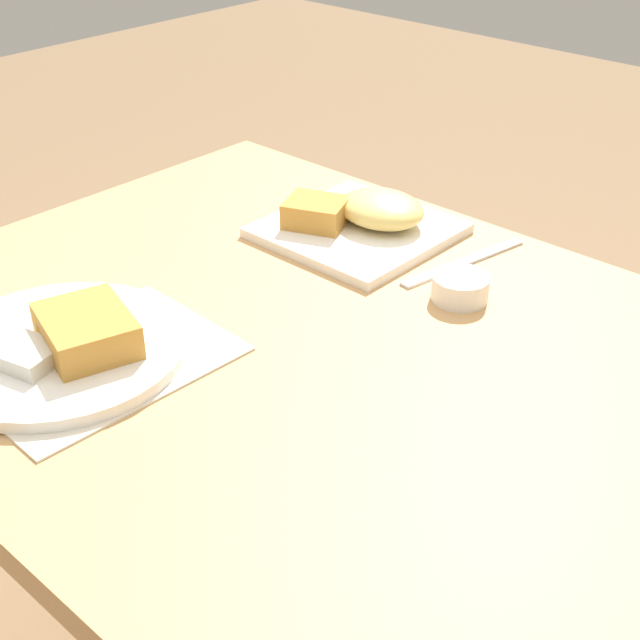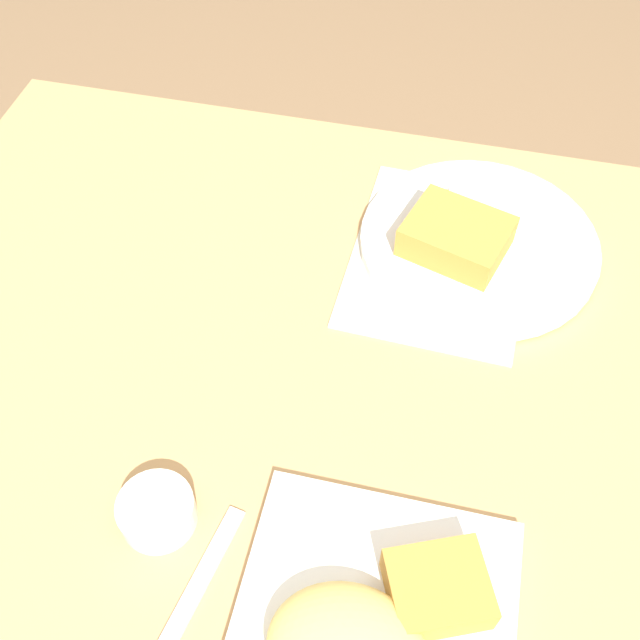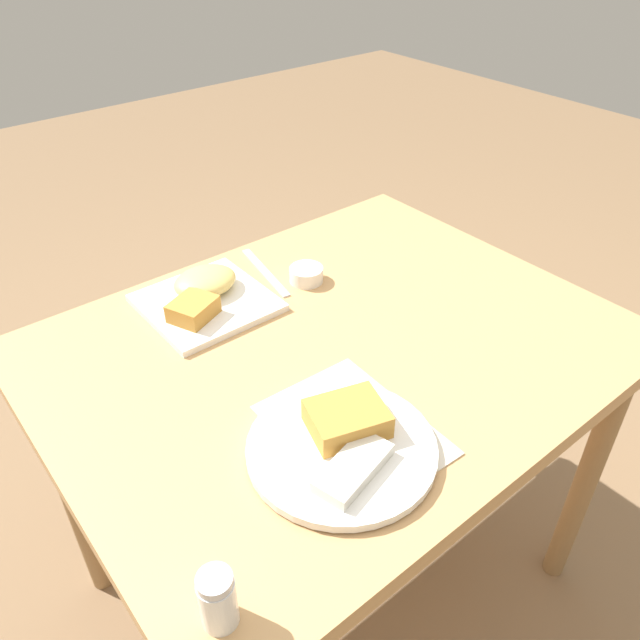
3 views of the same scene
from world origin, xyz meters
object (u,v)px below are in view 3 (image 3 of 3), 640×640
object	(u,v)px
plate_oval_far	(344,442)
salt_shaker	(218,602)
plate_square_near	(204,295)
sauce_ramekin	(306,274)
butter_knife	(265,272)

from	to	relation	value
plate_oval_far	salt_shaker	xyz separation A→B (m)	(0.28, 0.11, 0.02)
plate_square_near	sauce_ramekin	xyz separation A→B (m)	(-0.21, 0.06, -0.00)
sauce_ramekin	salt_shaker	xyz separation A→B (m)	(0.53, 0.51, 0.02)
plate_square_near	plate_oval_far	world-z (taller)	plate_square_near
plate_oval_far	salt_shaker	distance (m)	0.30
sauce_ramekin	butter_knife	bearing A→B (deg)	-58.77
plate_oval_far	butter_knife	world-z (taller)	plate_oval_far
plate_square_near	butter_knife	bearing A→B (deg)	-172.18
plate_square_near	salt_shaker	size ratio (longest dim) A/B	2.79
plate_square_near	plate_oval_far	distance (m)	0.47
butter_knife	salt_shaker	bearing A→B (deg)	-28.35
sauce_ramekin	salt_shaker	world-z (taller)	salt_shaker
butter_knife	sauce_ramekin	bearing A→B (deg)	41.76
plate_oval_far	sauce_ramekin	xyz separation A→B (m)	(-0.25, -0.41, -0.00)
salt_shaker	plate_oval_far	bearing A→B (deg)	-159.32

